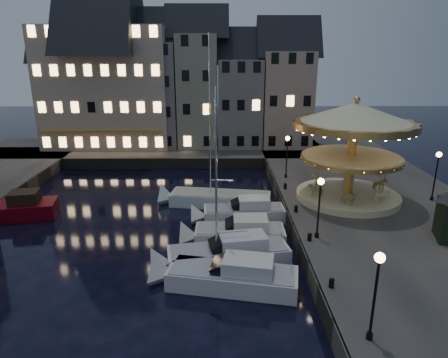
{
  "coord_description": "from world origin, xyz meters",
  "views": [
    {
      "loc": [
        0.79,
        -23.36,
        13.17
      ],
      "look_at": [
        1.0,
        8.0,
        3.2
      ],
      "focal_mm": 32.0,
      "sensor_mm": 36.0,
      "label": 1
    }
  ],
  "objects_px": {
    "streetlamp_b": "(320,199)",
    "bollard_a": "(332,282)",
    "motorboat_b": "(226,277)",
    "motorboat_f": "(214,199)",
    "streetlamp_d": "(437,169)",
    "motorboat_e": "(239,213)",
    "bollard_c": "(296,208)",
    "motorboat_d": "(234,234)",
    "carousel": "(354,133)",
    "streetlamp_a": "(376,284)",
    "bollard_d": "(285,186)",
    "bollard_b": "(310,236)",
    "red_fishing_boat": "(9,210)",
    "motorboat_c": "(223,254)",
    "streetlamp_c": "(287,151)"
  },
  "relations": [
    {
      "from": "streetlamp_d",
      "to": "red_fishing_boat",
      "type": "xyz_separation_m",
      "value": [
        -35.31,
        -0.6,
        -3.31
      ]
    },
    {
      "from": "bollard_d",
      "to": "motorboat_d",
      "type": "distance_m",
      "value": 9.56
    },
    {
      "from": "motorboat_d",
      "to": "bollard_d",
      "type": "bearing_deg",
      "value": 58.89
    },
    {
      "from": "streetlamp_d",
      "to": "motorboat_d",
      "type": "height_order",
      "value": "streetlamp_d"
    },
    {
      "from": "streetlamp_d",
      "to": "bollard_d",
      "type": "bearing_deg",
      "value": 165.85
    },
    {
      "from": "bollard_c",
      "to": "bollard_d",
      "type": "relative_size",
      "value": 1.0
    },
    {
      "from": "streetlamp_d",
      "to": "carousel",
      "type": "xyz_separation_m",
      "value": [
        -7.02,
        0.36,
        2.95
      ]
    },
    {
      "from": "red_fishing_boat",
      "to": "carousel",
      "type": "bearing_deg",
      "value": 1.94
    },
    {
      "from": "bollard_c",
      "to": "red_fishing_boat",
      "type": "xyz_separation_m",
      "value": [
        -23.41,
        1.9,
        -0.9
      ]
    },
    {
      "from": "motorboat_b",
      "to": "red_fishing_boat",
      "type": "relative_size",
      "value": 1.07
    },
    {
      "from": "motorboat_f",
      "to": "motorboat_e",
      "type": "bearing_deg",
      "value": -59.66
    },
    {
      "from": "bollard_c",
      "to": "motorboat_e",
      "type": "relative_size",
      "value": 0.07
    },
    {
      "from": "motorboat_c",
      "to": "streetlamp_a",
      "type": "bearing_deg",
      "value": -54.1
    },
    {
      "from": "bollard_b",
      "to": "motorboat_e",
      "type": "distance_m",
      "value": 7.76
    },
    {
      "from": "streetlamp_d",
      "to": "bollard_d",
      "type": "height_order",
      "value": "streetlamp_d"
    },
    {
      "from": "streetlamp_d",
      "to": "carousel",
      "type": "distance_m",
      "value": 7.62
    },
    {
      "from": "bollard_a",
      "to": "bollard_c",
      "type": "distance_m",
      "value": 10.5
    },
    {
      "from": "bollard_c",
      "to": "motorboat_d",
      "type": "relative_size",
      "value": 0.08
    },
    {
      "from": "bollard_d",
      "to": "motorboat_d",
      "type": "bearing_deg",
      "value": -121.11
    },
    {
      "from": "bollard_b",
      "to": "motorboat_b",
      "type": "relative_size",
      "value": 0.07
    },
    {
      "from": "motorboat_b",
      "to": "motorboat_d",
      "type": "distance_m",
      "value": 5.74
    },
    {
      "from": "streetlamp_a",
      "to": "motorboat_b",
      "type": "distance_m",
      "value": 9.35
    },
    {
      "from": "bollard_a",
      "to": "bollard_d",
      "type": "relative_size",
      "value": 1.0
    },
    {
      "from": "streetlamp_a",
      "to": "bollard_d",
      "type": "relative_size",
      "value": 7.32
    },
    {
      "from": "motorboat_f",
      "to": "bollard_a",
      "type": "bearing_deg",
      "value": -67.21
    },
    {
      "from": "streetlamp_b",
      "to": "motorboat_f",
      "type": "bearing_deg",
      "value": 126.91
    },
    {
      "from": "streetlamp_b",
      "to": "motorboat_e",
      "type": "relative_size",
      "value": 0.55
    },
    {
      "from": "streetlamp_a",
      "to": "streetlamp_b",
      "type": "xyz_separation_m",
      "value": [
        0.0,
        10.0,
        0.0
      ]
    },
    {
      "from": "streetlamp_a",
      "to": "bollard_c",
      "type": "bearing_deg",
      "value": 92.37
    },
    {
      "from": "motorboat_d",
      "to": "motorboat_e",
      "type": "distance_m",
      "value": 4.01
    },
    {
      "from": "bollard_d",
      "to": "bollard_b",
      "type": "bearing_deg",
      "value": -90.0
    },
    {
      "from": "motorboat_b",
      "to": "streetlamp_b",
      "type": "bearing_deg",
      "value": 31.9
    },
    {
      "from": "streetlamp_d",
      "to": "motorboat_b",
      "type": "relative_size",
      "value": 0.48
    },
    {
      "from": "motorboat_b",
      "to": "motorboat_d",
      "type": "bearing_deg",
      "value": 83.38
    },
    {
      "from": "streetlamp_b",
      "to": "bollard_a",
      "type": "height_order",
      "value": "streetlamp_b"
    },
    {
      "from": "motorboat_b",
      "to": "motorboat_f",
      "type": "bearing_deg",
      "value": 93.92
    },
    {
      "from": "bollard_a",
      "to": "bollard_d",
      "type": "height_order",
      "value": "same"
    },
    {
      "from": "bollard_b",
      "to": "streetlamp_b",
      "type": "bearing_deg",
      "value": 39.81
    },
    {
      "from": "motorboat_c",
      "to": "motorboat_f",
      "type": "xyz_separation_m",
      "value": [
        -0.74,
        10.66,
        -0.15
      ]
    },
    {
      "from": "streetlamp_c",
      "to": "motorboat_c",
      "type": "distance_m",
      "value": 16.38
    },
    {
      "from": "streetlamp_d",
      "to": "motorboat_e",
      "type": "height_order",
      "value": "streetlamp_d"
    },
    {
      "from": "streetlamp_d",
      "to": "red_fishing_boat",
      "type": "height_order",
      "value": "red_fishing_boat"
    },
    {
      "from": "streetlamp_d",
      "to": "streetlamp_b",
      "type": "bearing_deg",
      "value": -148.22
    },
    {
      "from": "streetlamp_b",
      "to": "motorboat_f",
      "type": "distance_m",
      "value": 12.3
    },
    {
      "from": "bollard_d",
      "to": "motorboat_b",
      "type": "xyz_separation_m",
      "value": [
        -5.57,
        -13.84,
        -0.96
      ]
    },
    {
      "from": "bollard_b",
      "to": "motorboat_c",
      "type": "height_order",
      "value": "motorboat_c"
    },
    {
      "from": "streetlamp_a",
      "to": "bollard_c",
      "type": "xyz_separation_m",
      "value": [
        -0.6,
        14.5,
        -2.41
      ]
    },
    {
      "from": "streetlamp_b",
      "to": "motorboat_f",
      "type": "height_order",
      "value": "motorboat_f"
    },
    {
      "from": "streetlamp_b",
      "to": "streetlamp_d",
      "type": "height_order",
      "value": "same"
    },
    {
      "from": "bollard_a",
      "to": "motorboat_b",
      "type": "distance_m",
      "value": 6.05
    }
  ]
}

